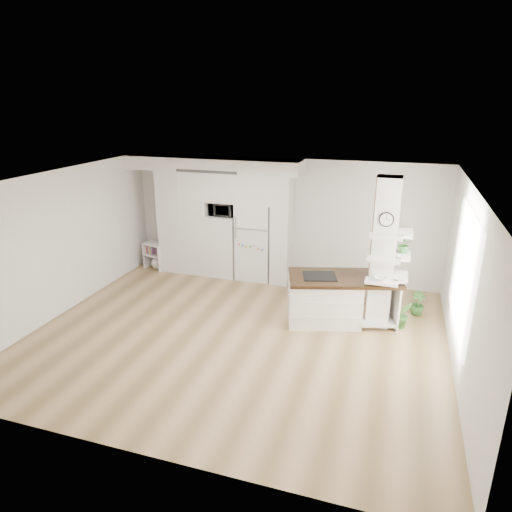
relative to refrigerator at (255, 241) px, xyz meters
The scene contains 14 objects.
floor 2.87m from the refrigerator, 78.93° to the right, with size 7.00×6.00×0.01m, color tan.
room 2.90m from the refrigerator, 78.93° to the right, with size 7.04×6.04×2.72m.
cabinet_wall 1.12m from the refrigerator, behind, with size 4.00×0.71×2.70m.
refrigerator is the anchor object (origin of this frame).
column 3.33m from the refrigerator, 28.14° to the right, with size 0.69×0.90×2.70m.
window 4.70m from the refrigerator, 30.76° to the right, with size 2.40×2.40×0.00m, color white.
pendant_light 3.59m from the refrigerator, 48.71° to the right, with size 0.12×0.12×0.10m, color white.
kitchen_island 2.61m from the refrigerator, 39.96° to the right, with size 2.15×1.44×1.46m.
bookshelf 2.53m from the refrigerator, behind, with size 0.60×0.45×0.64m.
floor_plant_a 3.66m from the refrigerator, 24.98° to the right, with size 0.28×0.23×0.52m, color #2F6428.
floor_plant_b 3.69m from the refrigerator, 14.08° to the right, with size 0.26×0.26×0.46m, color #2F6428.
microwave 1.02m from the refrigerator, behind, with size 0.54×0.37×0.30m, color #2D2D2D.
shelf_plant 3.51m from the refrigerator, 23.68° to the right, with size 0.27×0.23×0.30m, color #2F6428.
decor_bowl 3.34m from the refrigerator, 32.27° to the right, with size 0.22×0.22×0.05m, color white.
Camera 1 is at (2.46, -6.64, 3.93)m, focal length 32.00 mm.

